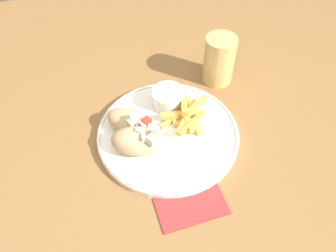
% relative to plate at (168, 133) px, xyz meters
% --- Properties ---
extents(table, '(1.43, 1.43, 0.74)m').
position_rel_plate_xyz_m(table, '(0.01, -0.01, -0.07)').
color(table, brown).
rests_on(table, ground_plane).
extents(napkin, '(0.13, 0.07, 0.00)m').
position_rel_plate_xyz_m(napkin, '(-0.01, -0.17, -0.01)').
color(napkin, maroon).
rests_on(napkin, table).
extents(plate, '(0.30, 0.30, 0.02)m').
position_rel_plate_xyz_m(plate, '(0.00, 0.00, 0.00)').
color(plate, white).
rests_on(plate, table).
extents(pita_sandwich_near, '(0.12, 0.10, 0.06)m').
position_rel_plate_xyz_m(pita_sandwich_near, '(-0.07, -0.02, 0.03)').
color(pita_sandwich_near, tan).
rests_on(pita_sandwich_near, plate).
extents(pita_sandwich_far, '(0.13, 0.14, 0.06)m').
position_rel_plate_xyz_m(pita_sandwich_far, '(-0.07, 0.03, 0.03)').
color(pita_sandwich_far, tan).
rests_on(pita_sandwich_far, plate).
extents(fries_pile, '(0.12, 0.12, 0.04)m').
position_rel_plate_xyz_m(fries_pile, '(0.05, 0.02, 0.02)').
color(fries_pile, '#E5B251').
rests_on(fries_pile, plate).
extents(sauce_ramekin, '(0.07, 0.07, 0.04)m').
position_rel_plate_xyz_m(sauce_ramekin, '(0.03, 0.08, 0.03)').
color(sauce_ramekin, white).
rests_on(sauce_ramekin, plate).
extents(water_glass, '(0.07, 0.07, 0.12)m').
position_rel_plate_xyz_m(water_glass, '(0.18, 0.13, 0.04)').
color(water_glass, tan).
rests_on(water_glass, table).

